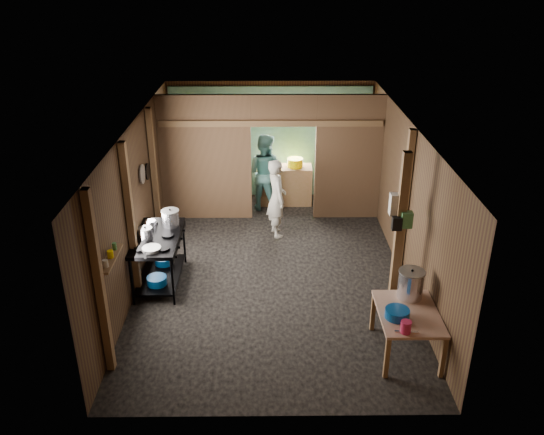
{
  "coord_description": "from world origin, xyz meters",
  "views": [
    {
      "loc": [
        -0.08,
        -8.6,
        5.03
      ],
      "look_at": [
        0.0,
        -0.2,
        1.1
      ],
      "focal_mm": 37.04,
      "sensor_mm": 36.0,
      "label": 1
    }
  ],
  "objects_px": {
    "stock_pot": "(411,285)",
    "yellow_tub": "(295,163)",
    "pink_bucket": "(406,327)",
    "stove_pot_large": "(171,219)",
    "gas_range": "(159,259)",
    "cook": "(277,198)",
    "prep_table": "(406,332)"
  },
  "relations": [
    {
      "from": "yellow_tub",
      "to": "pink_bucket",
      "type": "bearing_deg",
      "value": -78.59
    },
    {
      "from": "cook",
      "to": "prep_table",
      "type": "bearing_deg",
      "value": -169.17
    },
    {
      "from": "stock_pot",
      "to": "yellow_tub",
      "type": "height_order",
      "value": "stock_pot"
    },
    {
      "from": "stock_pot",
      "to": "prep_table",
      "type": "bearing_deg",
      "value": -104.1
    },
    {
      "from": "prep_table",
      "to": "gas_range",
      "type": "bearing_deg",
      "value": 153.13
    },
    {
      "from": "gas_range",
      "to": "cook",
      "type": "relative_size",
      "value": 0.95
    },
    {
      "from": "stove_pot_large",
      "to": "yellow_tub",
      "type": "xyz_separation_m",
      "value": [
        2.24,
        2.98,
        -0.06
      ]
    },
    {
      "from": "prep_table",
      "to": "yellow_tub",
      "type": "height_order",
      "value": "yellow_tub"
    },
    {
      "from": "stove_pot_large",
      "to": "cook",
      "type": "xyz_separation_m",
      "value": [
        1.81,
        1.4,
        -0.23
      ]
    },
    {
      "from": "cook",
      "to": "stock_pot",
      "type": "bearing_deg",
      "value": -165.41
    },
    {
      "from": "stove_pot_large",
      "to": "cook",
      "type": "bearing_deg",
      "value": 37.69
    },
    {
      "from": "stove_pot_large",
      "to": "pink_bucket",
      "type": "xyz_separation_m",
      "value": [
        3.39,
        -2.72,
        -0.27
      ]
    },
    {
      "from": "gas_range",
      "to": "stock_pot",
      "type": "height_order",
      "value": "stock_pot"
    },
    {
      "from": "prep_table",
      "to": "stock_pot",
      "type": "distance_m",
      "value": 0.66
    },
    {
      "from": "yellow_tub",
      "to": "stove_pot_large",
      "type": "bearing_deg",
      "value": -126.94
    },
    {
      "from": "gas_range",
      "to": "cook",
      "type": "xyz_separation_m",
      "value": [
        1.98,
        1.79,
        0.34
      ]
    },
    {
      "from": "stove_pot_large",
      "to": "stock_pot",
      "type": "distance_m",
      "value": 4.1
    },
    {
      "from": "gas_range",
      "to": "stove_pot_large",
      "type": "distance_m",
      "value": 0.71
    },
    {
      "from": "stove_pot_large",
      "to": "yellow_tub",
      "type": "distance_m",
      "value": 3.73
    },
    {
      "from": "gas_range",
      "to": "pink_bucket",
      "type": "distance_m",
      "value": 4.27
    },
    {
      "from": "pink_bucket",
      "to": "yellow_tub",
      "type": "distance_m",
      "value": 5.82
    },
    {
      "from": "pink_bucket",
      "to": "yellow_tub",
      "type": "bearing_deg",
      "value": 101.41
    },
    {
      "from": "stove_pot_large",
      "to": "pink_bucket",
      "type": "relative_size",
      "value": 1.85
    },
    {
      "from": "stove_pot_large",
      "to": "yellow_tub",
      "type": "relative_size",
      "value": 0.9
    },
    {
      "from": "prep_table",
      "to": "stove_pot_large",
      "type": "distance_m",
      "value": 4.26
    },
    {
      "from": "prep_table",
      "to": "stove_pot_large",
      "type": "height_order",
      "value": "stove_pot_large"
    },
    {
      "from": "cook",
      "to": "pink_bucket",
      "type": "bearing_deg",
      "value": -173.39
    },
    {
      "from": "prep_table",
      "to": "cook",
      "type": "height_order",
      "value": "cook"
    },
    {
      "from": "yellow_tub",
      "to": "cook",
      "type": "bearing_deg",
      "value": -105.16
    },
    {
      "from": "gas_range",
      "to": "pink_bucket",
      "type": "relative_size",
      "value": 8.94
    },
    {
      "from": "gas_range",
      "to": "yellow_tub",
      "type": "distance_m",
      "value": 4.18
    },
    {
      "from": "gas_range",
      "to": "stove_pot_large",
      "type": "height_order",
      "value": "stove_pot_large"
    }
  ]
}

